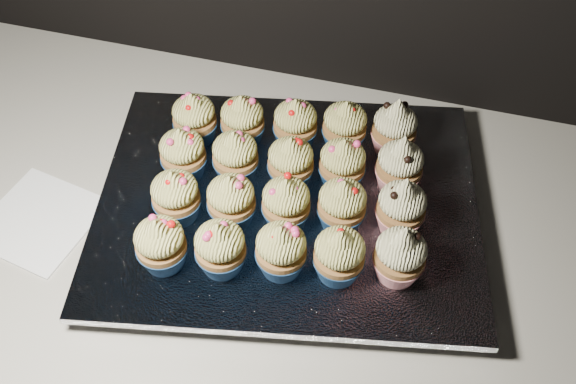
% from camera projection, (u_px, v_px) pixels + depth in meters
% --- Properties ---
extents(worktop, '(2.44, 0.64, 0.04)m').
position_uv_depth(worktop, '(443.00, 266.00, 0.86)').
color(worktop, silver).
rests_on(worktop, cabinet).
extents(napkin, '(0.17, 0.17, 0.00)m').
position_uv_depth(napkin, '(39.00, 220.00, 0.88)').
color(napkin, white).
rests_on(napkin, worktop).
extents(baking_tray, '(0.53, 0.44, 0.02)m').
position_uv_depth(baking_tray, '(288.00, 210.00, 0.88)').
color(baking_tray, black).
rests_on(baking_tray, worktop).
extents(foil_lining, '(0.57, 0.49, 0.01)m').
position_uv_depth(foil_lining, '(288.00, 202.00, 0.86)').
color(foil_lining, silver).
rests_on(foil_lining, baking_tray).
extents(cupcake_0, '(0.06, 0.06, 0.08)m').
position_uv_depth(cupcake_0, '(161.00, 244.00, 0.77)').
color(cupcake_0, navy).
rests_on(cupcake_0, foil_lining).
extents(cupcake_1, '(0.06, 0.06, 0.08)m').
position_uv_depth(cupcake_1, '(220.00, 248.00, 0.76)').
color(cupcake_1, navy).
rests_on(cupcake_1, foil_lining).
extents(cupcake_2, '(0.06, 0.06, 0.08)m').
position_uv_depth(cupcake_2, '(281.00, 250.00, 0.76)').
color(cupcake_2, navy).
rests_on(cupcake_2, foil_lining).
extents(cupcake_3, '(0.06, 0.06, 0.08)m').
position_uv_depth(cupcake_3, '(339.00, 255.00, 0.76)').
color(cupcake_3, navy).
rests_on(cupcake_3, foil_lining).
extents(cupcake_4, '(0.06, 0.06, 0.10)m').
position_uv_depth(cupcake_4, '(400.00, 255.00, 0.76)').
color(cupcake_4, red).
rests_on(cupcake_4, foil_lining).
extents(cupcake_5, '(0.06, 0.06, 0.08)m').
position_uv_depth(cupcake_5, '(176.00, 196.00, 0.82)').
color(cupcake_5, navy).
rests_on(cupcake_5, foil_lining).
extents(cupcake_6, '(0.06, 0.06, 0.08)m').
position_uv_depth(cupcake_6, '(231.00, 200.00, 0.81)').
color(cupcake_6, navy).
rests_on(cupcake_6, foil_lining).
extents(cupcake_7, '(0.06, 0.06, 0.08)m').
position_uv_depth(cupcake_7, '(286.00, 203.00, 0.81)').
color(cupcake_7, navy).
rests_on(cupcake_7, foil_lining).
extents(cupcake_8, '(0.06, 0.06, 0.08)m').
position_uv_depth(cupcake_8, '(342.00, 205.00, 0.81)').
color(cupcake_8, navy).
rests_on(cupcake_8, foil_lining).
extents(cupcake_9, '(0.06, 0.06, 0.10)m').
position_uv_depth(cupcake_9, '(401.00, 207.00, 0.80)').
color(cupcake_9, red).
rests_on(cupcake_9, foil_lining).
extents(cupcake_10, '(0.06, 0.06, 0.08)m').
position_uv_depth(cupcake_10, '(183.00, 154.00, 0.86)').
color(cupcake_10, navy).
rests_on(cupcake_10, foil_lining).
extents(cupcake_11, '(0.06, 0.06, 0.08)m').
position_uv_depth(cupcake_11, '(235.00, 156.00, 0.86)').
color(cupcake_11, navy).
rests_on(cupcake_11, foil_lining).
extents(cupcake_12, '(0.06, 0.06, 0.08)m').
position_uv_depth(cupcake_12, '(291.00, 162.00, 0.85)').
color(cupcake_12, navy).
rests_on(cupcake_12, foil_lining).
extents(cupcake_13, '(0.06, 0.06, 0.08)m').
position_uv_depth(cupcake_13, '(342.00, 164.00, 0.85)').
color(cupcake_13, navy).
rests_on(cupcake_13, foil_lining).
extents(cupcake_14, '(0.06, 0.06, 0.10)m').
position_uv_depth(cupcake_14, '(400.00, 165.00, 0.85)').
color(cupcake_14, red).
rests_on(cupcake_14, foil_lining).
extents(cupcake_15, '(0.06, 0.06, 0.08)m').
position_uv_depth(cupcake_15, '(194.00, 119.00, 0.90)').
color(cupcake_15, navy).
rests_on(cupcake_15, foil_lining).
extents(cupcake_16, '(0.06, 0.06, 0.08)m').
position_uv_depth(cupcake_16, '(243.00, 121.00, 0.90)').
color(cupcake_16, navy).
rests_on(cupcake_16, foil_lining).
extents(cupcake_17, '(0.06, 0.06, 0.08)m').
position_uv_depth(cupcake_17, '(295.00, 124.00, 0.90)').
color(cupcake_17, navy).
rests_on(cupcake_17, foil_lining).
extents(cupcake_18, '(0.06, 0.06, 0.08)m').
position_uv_depth(cupcake_18, '(345.00, 126.00, 0.89)').
color(cupcake_18, navy).
rests_on(cupcake_18, foil_lining).
extents(cupcake_19, '(0.06, 0.06, 0.10)m').
position_uv_depth(cupcake_19, '(394.00, 128.00, 0.89)').
color(cupcake_19, red).
rests_on(cupcake_19, foil_lining).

